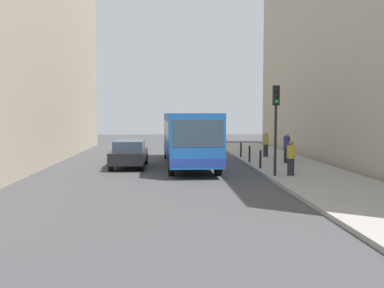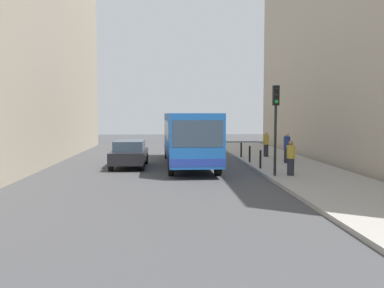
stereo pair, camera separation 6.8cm
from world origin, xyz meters
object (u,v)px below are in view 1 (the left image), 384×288
at_px(bollard_near, 260,159).
at_px(pedestrian_near_signal, 291,158).
at_px(bus, 188,136).
at_px(car_beside_bus, 129,153).
at_px(bollard_mid, 250,154).
at_px(pedestrian_far_sidewalk, 266,144).
at_px(traffic_light, 276,113).
at_px(bollard_far, 241,150).
at_px(pedestrian_mid_sidewalk, 287,148).

bearing_deg(bollard_near, pedestrian_near_signal, -71.14).
distance_m(bus, bollard_near, 4.65).
height_order(car_beside_bus, pedestrian_near_signal, pedestrian_near_signal).
relative_size(bollard_mid, pedestrian_far_sidewalk, 0.58).
height_order(car_beside_bus, traffic_light, traffic_light).
bearing_deg(bus, pedestrian_near_signal, 129.06).
relative_size(car_beside_bus, bollard_mid, 4.65).
relative_size(car_beside_bus, traffic_light, 1.08).
xyz_separation_m(bus, pedestrian_far_sidewalk, (5.31, 3.22, -0.76)).
bearing_deg(bollard_mid, car_beside_bus, -174.19).
bearing_deg(car_beside_bus, pedestrian_near_signal, 149.91).
bearing_deg(pedestrian_far_sidewalk, bus, 51.21).
relative_size(bollard_near, bollard_far, 1.00).
relative_size(traffic_light, bollard_near, 4.32).
bearing_deg(bollard_far, pedestrian_near_signal, -84.08).
relative_size(bus, bollard_near, 11.67).
bearing_deg(pedestrian_near_signal, bollard_far, -10.22).
relative_size(bollard_mid, pedestrian_near_signal, 0.59).
relative_size(bollard_far, pedestrian_far_sidewalk, 0.58).
distance_m(bollard_mid, bollard_far, 2.85).
bearing_deg(car_beside_bus, pedestrian_mid_sidewalk, -178.17).
xyz_separation_m(car_beside_bus, pedestrian_near_signal, (7.77, -4.63, 0.16)).
bearing_deg(pedestrian_near_signal, car_beside_bus, 43.09).
distance_m(bus, bollard_far, 4.81).
bearing_deg(bus, car_beside_bus, 8.13).
bearing_deg(bus, bollard_mid, -179.43).
xyz_separation_m(car_beside_bus, pedestrian_mid_sidewalk, (8.98, 0.18, 0.25)).
relative_size(pedestrian_near_signal, pedestrian_far_sidewalk, 0.98).
bearing_deg(bus, traffic_light, 123.59).
bearing_deg(bus, bollard_far, -142.04).
xyz_separation_m(car_beside_bus, bollard_far, (6.92, 3.55, -0.16)).
relative_size(car_beside_bus, pedestrian_mid_sidewalk, 2.50).
bearing_deg(bollard_far, traffic_light, -89.31).
distance_m(bollard_near, bollard_far, 5.69).
bearing_deg(bollard_mid, bollard_near, -90.00).
bearing_deg(traffic_light, pedestrian_far_sidewalk, 79.32).
bearing_deg(car_beside_bus, bollard_near, 163.48).
relative_size(car_beside_bus, bollard_near, 4.65).
bearing_deg(pedestrian_far_sidewalk, bollard_near, 93.98).
height_order(bus, bollard_mid, bus).
xyz_separation_m(pedestrian_near_signal, pedestrian_mid_sidewalk, (1.21, 4.81, 0.09)).
relative_size(traffic_light, bollard_mid, 4.32).
height_order(bus, bollard_near, bus).
height_order(bollard_mid, pedestrian_far_sidewalk, pedestrian_far_sidewalk).
xyz_separation_m(bus, pedestrian_near_signal, (4.46, -5.19, -0.78)).
bearing_deg(bollard_near, traffic_light, -87.76).
height_order(car_beside_bus, bollard_near, car_beside_bus).
distance_m(bollard_far, pedestrian_near_signal, 8.23).
distance_m(car_beside_bus, pedestrian_mid_sidewalk, 8.98).
xyz_separation_m(traffic_light, pedestrian_mid_sidewalk, (1.96, 4.88, -1.97)).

